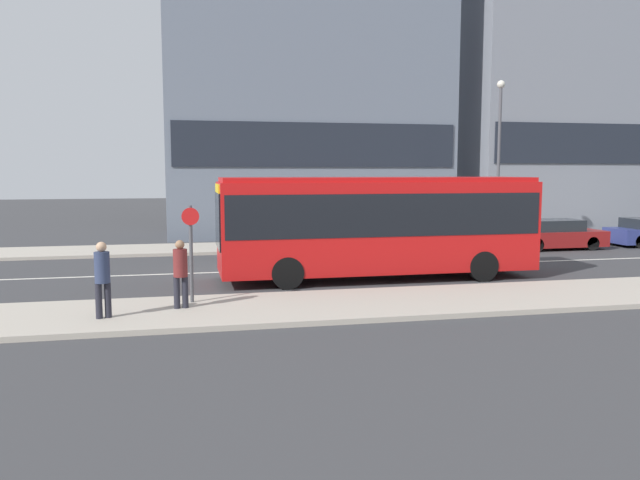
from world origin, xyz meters
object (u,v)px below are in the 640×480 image
(pedestrian_near_stop, at_px, (102,275))
(street_lamp, at_px, (499,146))
(bus_stop_sign, at_px, (191,246))
(city_bus, at_px, (377,221))
(pedestrian_down_pavement, at_px, (180,270))
(parked_car_0, at_px, (554,235))

(pedestrian_near_stop, bearing_deg, street_lamp, 18.37)
(bus_stop_sign, distance_m, street_lamp, 17.76)
(city_bus, xyz_separation_m, pedestrian_near_stop, (-7.86, -4.40, -0.75))
(city_bus, height_order, pedestrian_down_pavement, city_bus)
(pedestrian_near_stop, height_order, street_lamp, street_lamp)
(pedestrian_down_pavement, xyz_separation_m, street_lamp, (14.29, 11.11, 3.53))
(pedestrian_down_pavement, bearing_deg, bus_stop_sign, 59.60)
(parked_car_0, relative_size, pedestrian_down_pavement, 2.59)
(parked_car_0, bearing_deg, pedestrian_near_stop, -150.78)
(city_bus, bearing_deg, pedestrian_near_stop, -151.23)
(parked_car_0, bearing_deg, bus_stop_sign, -151.35)
(parked_car_0, bearing_deg, pedestrian_down_pavement, -150.01)
(pedestrian_near_stop, height_order, bus_stop_sign, bus_stop_sign)
(street_lamp, bearing_deg, bus_stop_sign, -143.25)
(parked_car_0, height_order, street_lamp, street_lamp)
(parked_car_0, relative_size, pedestrian_near_stop, 2.47)
(pedestrian_down_pavement, bearing_deg, pedestrian_near_stop, -166.21)
(pedestrian_near_stop, relative_size, bus_stop_sign, 0.71)
(pedestrian_near_stop, bearing_deg, parked_car_0, 11.22)
(city_bus, relative_size, pedestrian_down_pavement, 6.03)
(pedestrian_near_stop, bearing_deg, pedestrian_down_pavement, 3.49)
(pedestrian_down_pavement, height_order, bus_stop_sign, bus_stop_sign)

